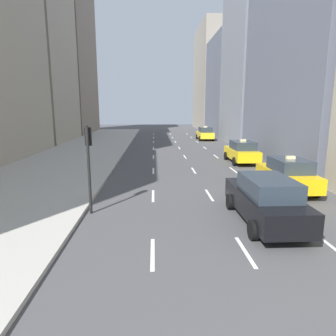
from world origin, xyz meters
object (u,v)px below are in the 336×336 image
at_px(traffic_light_pole, 89,155).
at_px(taxi_second, 287,174).
at_px(sedan_black_near, 265,199).
at_px(taxi_lead, 205,133).
at_px(taxi_third, 242,152).

bearing_deg(traffic_light_pole, taxi_second, 17.04).
xyz_separation_m(sedan_black_near, traffic_light_pole, (-6.75, 1.44, 1.50)).
relative_size(taxi_lead, sedan_black_near, 0.89).
xyz_separation_m(taxi_lead, taxi_second, (0.00, -25.63, 0.00)).
bearing_deg(sedan_black_near, taxi_lead, 84.67).
bearing_deg(taxi_third, sedan_black_near, -102.50).
relative_size(taxi_third, sedan_black_near, 0.89).
xyz_separation_m(taxi_third, sedan_black_near, (-2.80, -12.63, 0.03)).
height_order(taxi_third, traffic_light_pole, traffic_light_pole).
bearing_deg(taxi_third, taxi_lead, 90.00).
height_order(taxi_lead, taxi_second, same).
height_order(taxi_second, traffic_light_pole, traffic_light_pole).
bearing_deg(traffic_light_pole, sedan_black_near, -12.05).
distance_m(taxi_third, traffic_light_pole, 14.79).
bearing_deg(taxi_second, sedan_black_near, -122.66).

